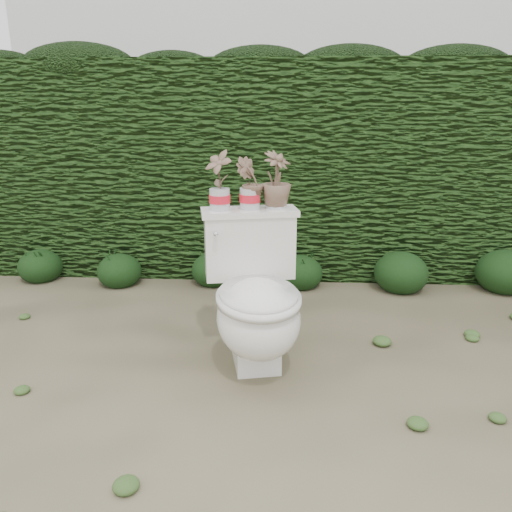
# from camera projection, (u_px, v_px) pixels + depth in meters

# --- Properties ---
(ground) EXTENTS (60.00, 60.00, 0.00)m
(ground) POSITION_uv_depth(u_px,v_px,m) (256.00, 350.00, 2.75)
(ground) COLOR #7E7557
(ground) RESTS_ON ground
(hedge) EXTENTS (8.00, 1.00, 1.60)m
(hedge) POSITION_uv_depth(u_px,v_px,m) (267.00, 167.00, 4.04)
(hedge) COLOR #2D531B
(hedge) RESTS_ON ground
(house_wall) EXTENTS (8.00, 3.50, 4.00)m
(house_wall) POSITION_uv_depth(u_px,v_px,m) (316.00, 55.00, 7.85)
(house_wall) COLOR silver
(house_wall) RESTS_ON ground
(toilet) EXTENTS (0.58, 0.75, 0.78)m
(toilet) POSITION_uv_depth(u_px,v_px,m) (256.00, 301.00, 2.49)
(toilet) COLOR white
(toilet) RESTS_ON ground
(potted_plant_left) EXTENTS (0.18, 0.17, 0.29)m
(potted_plant_left) POSITION_uv_depth(u_px,v_px,m) (219.00, 182.00, 2.53)
(potted_plant_left) COLOR #226E2E
(potted_plant_left) RESTS_ON toilet
(potted_plant_center) EXTENTS (0.15, 0.13, 0.25)m
(potted_plant_center) POSITION_uv_depth(u_px,v_px,m) (250.00, 185.00, 2.56)
(potted_plant_center) COLOR #226E2E
(potted_plant_center) RESTS_ON toilet
(potted_plant_right) EXTENTS (0.22, 0.22, 0.28)m
(potted_plant_right) POSITION_uv_depth(u_px,v_px,m) (276.00, 182.00, 2.57)
(potted_plant_right) COLOR #226E2E
(potted_plant_right) RESTS_ON toilet
(liriope_clump_1) EXTENTS (0.33, 0.33, 0.26)m
(liriope_clump_1) POSITION_uv_depth(u_px,v_px,m) (40.00, 263.00, 3.81)
(liriope_clump_1) COLOR #193713
(liriope_clump_1) RESTS_ON ground
(liriope_clump_2) EXTENTS (0.32, 0.32, 0.26)m
(liriope_clump_2) POSITION_uv_depth(u_px,v_px,m) (119.00, 267.00, 3.70)
(liriope_clump_2) COLOR #193713
(liriope_clump_2) RESTS_ON ground
(liriope_clump_3) EXTENTS (0.33, 0.33, 0.26)m
(liriope_clump_3) POSITION_uv_depth(u_px,v_px,m) (214.00, 266.00, 3.72)
(liriope_clump_3) COLOR #193713
(liriope_clump_3) RESTS_ON ground
(liriope_clump_4) EXTENTS (0.33, 0.33, 0.26)m
(liriope_clump_4) POSITION_uv_depth(u_px,v_px,m) (301.00, 269.00, 3.66)
(liriope_clump_4) COLOR #193713
(liriope_clump_4) RESTS_ON ground
(liriope_clump_5) EXTENTS (0.39, 0.39, 0.31)m
(liriope_clump_5) POSITION_uv_depth(u_px,v_px,m) (401.00, 269.00, 3.59)
(liriope_clump_5) COLOR #193713
(liriope_clump_5) RESTS_ON ground
(liriope_clump_6) EXTENTS (0.41, 0.41, 0.32)m
(liriope_clump_6) POSITION_uv_depth(u_px,v_px,m) (505.00, 268.00, 3.58)
(liriope_clump_6) COLOR #193713
(liriope_clump_6) RESTS_ON ground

